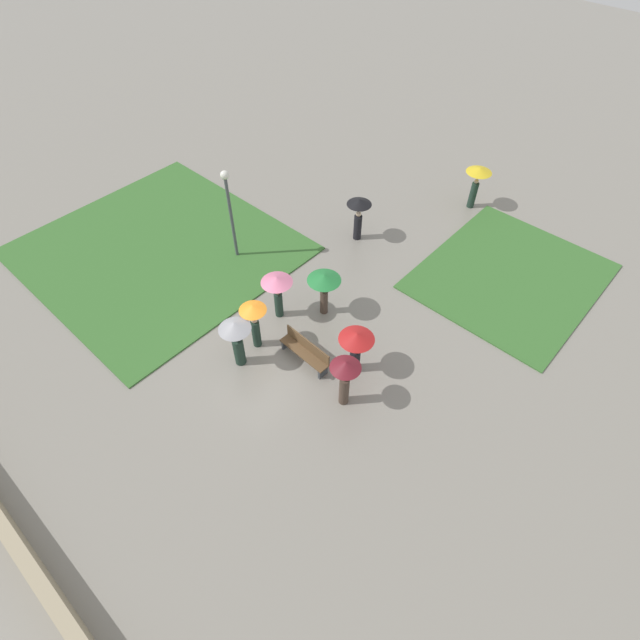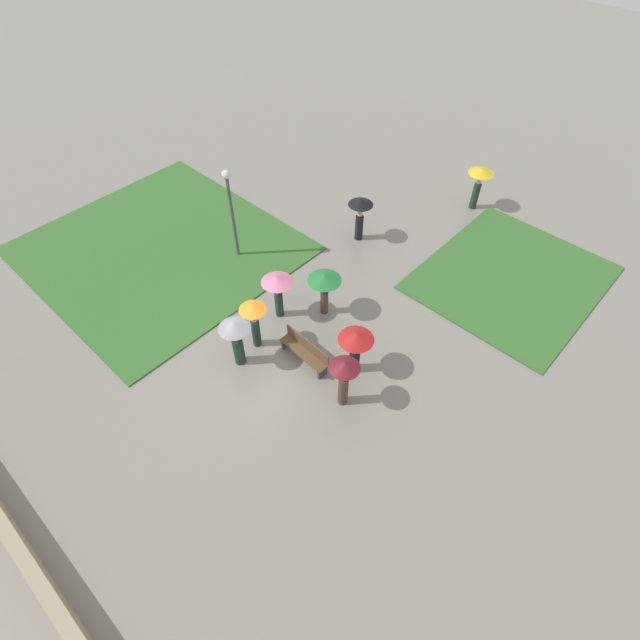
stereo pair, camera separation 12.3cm
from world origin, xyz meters
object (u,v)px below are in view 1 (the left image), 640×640
crowd_person_maroon (345,374)px  crowd_person_green (324,283)px  park_bench (306,351)px  crowd_person_pink (277,286)px  lone_walker_far_path (477,178)px  crowd_person_red (356,343)px  crowd_person_grey (236,335)px  lamp_post (229,203)px  crowd_person_orange (254,317)px  lone_walker_mid_plaza (359,211)px

crowd_person_maroon → crowd_person_green: size_ratio=1.11×
park_bench → crowd_person_pink: (-2.11, 0.85, 0.94)m
park_bench → lone_walker_far_path: bearing=95.0°
crowd_person_red → crowd_person_grey: 3.76m
park_bench → crowd_person_maroon: (1.99, -0.40, 0.96)m
crowd_person_red → lamp_post: bearing=84.1°
lamp_post → crowd_person_green: size_ratio=2.14×
crowd_person_maroon → crowd_person_pink: (-4.10, 1.25, -0.02)m
crowd_person_red → crowd_person_green: (-2.46, 1.24, 0.10)m
crowd_person_green → park_bench: bearing=-97.7°
lamp_post → crowd_person_maroon: 8.14m
crowd_person_red → crowd_person_orange: size_ratio=0.92×
lamp_post → crowd_person_orange: lamp_post is taller
crowd_person_maroon → crowd_person_red: 1.32m
crowd_person_orange → crowd_person_grey: bearing=27.9°
crowd_person_grey → crowd_person_pink: bearing=-71.4°
lone_walker_mid_plaza → lamp_post: bearing=103.9°
lone_walker_far_path → lamp_post: bearing=-40.7°
lamp_post → crowd_person_orange: size_ratio=2.00×
lone_walker_far_path → crowd_person_pink: bearing=-20.2°
crowd_person_green → crowd_person_pink: size_ratio=0.98×
park_bench → lone_walker_far_path: (-0.49, 11.32, 0.97)m
crowd_person_maroon → park_bench: bearing=-132.5°
crowd_person_green → crowd_person_grey: bearing=-132.5°
crowd_person_red → crowd_person_orange: bearing=118.3°
lamp_post → lone_walker_far_path: 10.73m
crowd_person_red → lone_walker_far_path: lone_walker_far_path is taller
crowd_person_red → crowd_person_grey: bearing=131.6°
park_bench → lone_walker_mid_plaza: lone_walker_mid_plaza is taller
lamp_post → crowd_person_grey: (4.18, -3.52, -1.12)m
park_bench → crowd_person_green: size_ratio=1.08×
crowd_person_maroon → crowd_person_orange: (-3.67, -0.23, -0.07)m
lamp_post → lone_walker_far_path: lamp_post is taller
crowd_person_pink → lamp_post: bearing=129.5°
crowd_person_pink → lone_walker_mid_plaza: size_ratio=0.96×
park_bench → lone_walker_mid_plaza: bearing=117.3°
crowd_person_red → lone_walker_far_path: (-1.92, 10.52, 0.10)m
lone_walker_far_path → crowd_person_orange: bearing=-17.1°
park_bench → crowd_person_pink: bearing=160.6°
crowd_person_maroon → crowd_person_red: bearing=173.9°
crowd_person_red → lone_walker_far_path: 10.70m
crowd_person_grey → crowd_person_orange: 0.90m
crowd_person_maroon → crowd_person_green: bearing=-160.1°
lamp_post → lone_walker_mid_plaza: lamp_post is taller
crowd_person_grey → crowd_person_green: size_ratio=1.08×
park_bench → crowd_person_red: size_ratio=1.10×
crowd_person_grey → crowd_person_pink: crowd_person_grey is taller
crowd_person_red → crowd_person_pink: crowd_person_pink is taller
crowd_person_maroon → crowd_person_green: (-3.01, 2.44, 0.01)m
crowd_person_grey → crowd_person_green: crowd_person_grey is taller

